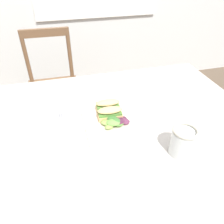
{
  "coord_description": "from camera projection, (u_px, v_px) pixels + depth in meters",
  "views": [
    {
      "loc": [
        -0.25,
        -0.51,
        1.34
      ],
      "look_at": [
        -0.05,
        0.25,
        0.76
      ],
      "focal_mm": 35.1,
      "sensor_mm": 36.0,
      "label": 1
    }
  ],
  "objects": [
    {
      "name": "napkin_folded",
      "position": [
        62.0,
        127.0,
        0.92
      ],
      "size": [
        0.13,
        0.21,
        0.0
      ],
      "primitive_type": "cube",
      "rotation": [
        0.0,
        0.0,
        -0.11
      ],
      "color": "white",
      "rests_on": "dining_table"
    },
    {
      "name": "sandwich_half_front",
      "position": [
        110.0,
        113.0,
        0.94
      ],
      "size": [
        0.11,
        0.06,
        0.06
      ],
      "color": "#DBB270",
      "rests_on": "plate_lunch"
    },
    {
      "name": "sandwich_half_back",
      "position": [
        108.0,
        105.0,
        0.99
      ],
      "size": [
        0.11,
        0.06,
        0.06
      ],
      "color": "#DBB270",
      "rests_on": "plate_lunch"
    },
    {
      "name": "mason_jar_iced_tea",
      "position": [
        183.0,
        142.0,
        0.78
      ],
      "size": [
        0.09,
        0.09,
        0.11
      ],
      "color": "gold",
      "rests_on": "dining_table"
    },
    {
      "name": "fork_on_napkin",
      "position": [
        62.0,
        124.0,
        0.93
      ],
      "size": [
        0.03,
        0.19,
        0.0
      ],
      "color": "silver",
      "rests_on": "napkin_folded"
    },
    {
      "name": "dining_table",
      "position": [
        109.0,
        147.0,
        0.98
      ],
      "size": [
        1.34,
        1.0,
        0.74
      ],
      "color": "#BCB7AD",
      "rests_on": "ground"
    },
    {
      "name": "plate_lunch",
      "position": [
        114.0,
        120.0,
        0.95
      ],
      "size": [
        0.26,
        0.26,
        0.01
      ],
      "primitive_type": "cube",
      "color": "beige",
      "rests_on": "dining_table"
    },
    {
      "name": "salad_mixed_greens",
      "position": [
        115.0,
        121.0,
        0.92
      ],
      "size": [
        0.13,
        0.1,
        0.03
      ],
      "color": "#518438",
      "rests_on": "plate_lunch"
    },
    {
      "name": "chair_wooden_far",
      "position": [
        53.0,
        87.0,
        1.78
      ],
      "size": [
        0.41,
        0.41,
        0.87
      ],
      "color": "brown",
      "rests_on": "ground"
    }
  ]
}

